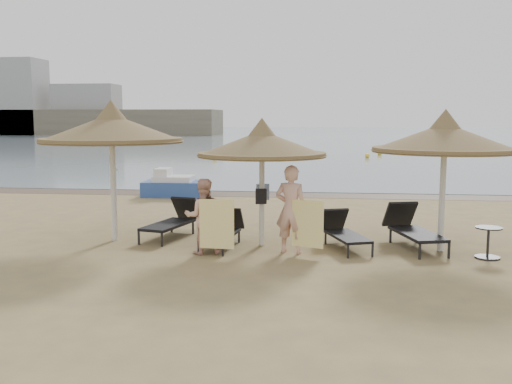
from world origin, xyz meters
The scene contains 22 objects.
ground centered at (0.00, 0.00, 0.00)m, with size 160.00×160.00×0.00m, color olive.
sea centered at (0.00, 80.00, 0.01)m, with size 200.00×140.00×0.03m, color slate.
wet_sand_strip centered at (0.00, 9.40, 0.00)m, with size 200.00×1.60×0.01m, color brown.
far_shore centered at (-25.10, 77.82, 2.91)m, with size 150.00×54.80×12.00m.
palapa_left centered at (-3.29, 1.15, 2.55)m, with size 3.23×3.23×3.20m.
palapa_center centered at (0.12, 1.02, 2.23)m, with size 2.83×2.83×2.80m.
palapa_right centered at (3.94, 0.95, 2.38)m, with size 3.01×3.01×2.99m.
lounger_far_left centered at (-2.06, 1.74, 0.39)m, with size 1.12×2.06×0.88m.
lounger_near_left centered at (-0.72, 0.90, 0.35)m, with size 0.76×1.79×0.78m.
lounger_near_right centered at (1.90, 1.04, 0.35)m, with size 1.13×1.85×0.79m.
lounger_far_right centered at (3.39, 1.28, 0.41)m, with size 1.19×2.16×0.92m.
side_table centered at (4.75, 0.39, 0.30)m, with size 0.53×0.53×0.64m.
person_left centered at (-1.01, 0.14, 0.91)m, with size 0.84×0.54×1.82m, color #DFA891.
person_right centered at (0.80, 0.39, 1.07)m, with size 0.98×0.64×2.14m, color #DFA891.
towel_left centered at (-0.66, -0.21, 0.69)m, with size 0.72×0.08×1.00m.
towel_right centered at (1.15, 0.14, 0.67)m, with size 0.65×0.26×0.96m.
bag_patterned centered at (0.12, 1.20, 1.17)m, with size 0.29×0.19×0.35m.
bag_dark centered at (0.12, 0.86, 1.12)m, with size 0.25×0.14×0.33m.
pedal_boat centered at (-3.88, 8.60, 0.37)m, with size 2.17×1.31×1.00m.
buoy_left centered at (-5.63, 25.77, 0.18)m, with size 0.36×0.36×0.36m, color yellow.
buoy_mid centered at (4.54, 28.83, 0.17)m, with size 0.33×0.33×0.33m, color yellow.
buoy_extra centered at (5.71, 32.07, 0.18)m, with size 0.37×0.37×0.37m, color yellow.
Camera 1 is at (1.41, -11.26, 2.81)m, focal length 40.00 mm.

